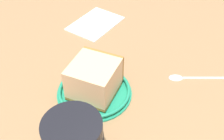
# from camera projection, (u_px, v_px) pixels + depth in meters

# --- Properties ---
(ground_plane) EXTENTS (1.21, 1.21, 0.03)m
(ground_plane) POSITION_uv_depth(u_px,v_px,m) (115.00, 97.00, 0.59)
(ground_plane) COLOR #936D47
(small_plate) EXTENTS (0.15, 0.15, 0.01)m
(small_plate) POSITION_uv_depth(u_px,v_px,m) (94.00, 91.00, 0.56)
(small_plate) COLOR #1E8C66
(small_plate) RESTS_ON ground_plane
(cake_slice) EXTENTS (0.12, 0.11, 0.07)m
(cake_slice) POSITION_uv_depth(u_px,v_px,m) (94.00, 78.00, 0.54)
(cake_slice) COLOR #9E662D
(cake_slice) RESTS_ON small_plate
(teaspoon) EXTENTS (0.11, 0.10, 0.01)m
(teaspoon) POSITION_uv_depth(u_px,v_px,m) (187.00, 77.00, 0.60)
(teaspoon) COLOR silver
(teaspoon) RESTS_ON ground_plane
(folded_napkin) EXTENTS (0.16, 0.12, 0.01)m
(folded_napkin) POSITION_uv_depth(u_px,v_px,m) (95.00, 23.00, 0.76)
(folded_napkin) COLOR white
(folded_napkin) RESTS_ON ground_plane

